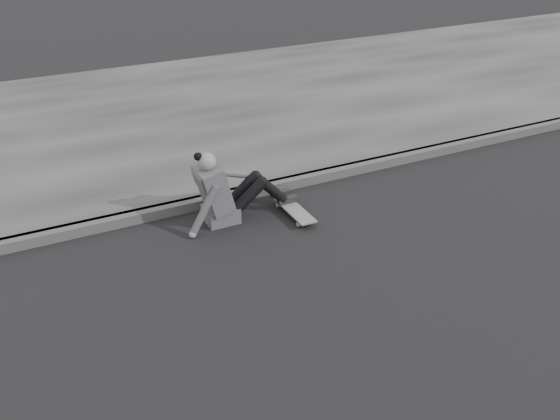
% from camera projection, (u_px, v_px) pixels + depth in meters
% --- Properties ---
extents(curb, '(24.00, 0.16, 0.12)m').
position_uv_depth(curb, '(439.00, 150.00, 8.77)').
color(curb, '#484848').
rests_on(curb, ground).
extents(sidewalk, '(24.00, 6.00, 0.12)m').
position_uv_depth(sidewalk, '(329.00, 91.00, 11.15)').
color(sidewalk, '#3E3E3E').
rests_on(sidewalk, ground).
extents(skateboard, '(0.20, 0.78, 0.09)m').
position_uv_depth(skateboard, '(293.00, 209.00, 7.20)').
color(skateboard, '#979792').
rests_on(skateboard, ground).
extents(seated_woman, '(1.38, 0.46, 0.88)m').
position_uv_depth(seated_woman, '(225.00, 191.00, 6.97)').
color(seated_woman, '#4E4E50').
rests_on(seated_woman, ground).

